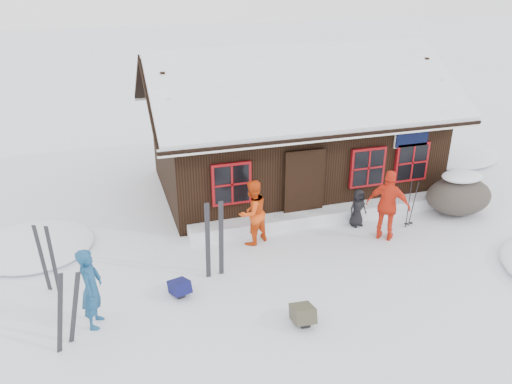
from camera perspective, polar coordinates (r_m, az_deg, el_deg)
The scene contains 15 objects.
ground at distance 11.66m, azimuth 5.75°, elevation -9.03°, with size 120.00×120.00×0.00m, color white.
mountain_hut at distance 15.71m, azimuth 4.02°, elevation 6.25°, with size 8.90×6.09×4.42m.
snow_drift at distance 13.90m, azimuth 7.91°, elevation -2.57°, with size 7.60×0.60×0.35m, color white.
snow_mounds at distance 13.74m, azimuth 9.12°, elevation -3.81°, with size 20.60×13.20×0.48m.
skier_teal at distance 10.08m, azimuth -18.31°, elevation -10.39°, with size 0.61×0.40×1.67m, color navy.
skier_orange_left at distance 12.37m, azimuth -0.41°, elevation -2.35°, with size 0.82×0.64×1.69m, color #E44710.
skier_orange_right at distance 12.95m, azimuth 14.86°, elevation -1.52°, with size 1.09×0.46×1.87m, color red.
skier_crouched at distance 13.62m, azimuth 11.55°, elevation -1.78°, with size 0.52×0.34×1.05m, color black.
boulder at distance 15.17m, azimuth 22.17°, elevation -0.27°, with size 1.89×1.42×1.11m.
ski_pair_left at distance 9.79m, azimuth -20.76°, elevation -12.61°, with size 0.62×0.29×1.55m.
ski_pair_mid at distance 11.43m, azimuth -22.70°, elevation -7.21°, with size 0.37×0.26×1.63m.
ski_pair_right at distance 11.06m, azimuth -4.77°, elevation -5.59°, with size 0.45×0.07×1.87m.
ski_poles at distance 13.89m, azimuth 17.29°, elevation -1.41°, with size 0.24×0.12×1.35m.
backpack_blue at distance 10.90m, azimuth -8.71°, elevation -10.95°, with size 0.37×0.49×0.27m, color #101245.
backpack_olive at distance 10.06m, azimuth 5.35°, elevation -13.99°, with size 0.41×0.54×0.30m, color #413E2E.
Camera 1 is at (-4.02, -8.95, 6.30)m, focal length 35.00 mm.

